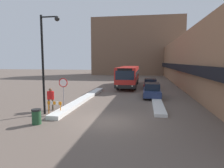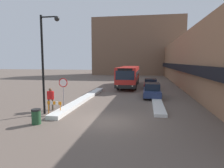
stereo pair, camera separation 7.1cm
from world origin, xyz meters
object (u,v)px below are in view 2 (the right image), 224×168
at_px(stop_sign, 63,86).
at_px(construction_barricade, 54,105).
at_px(parked_car_front, 152,90).
at_px(trash_bin, 36,117).
at_px(parked_car_back, 150,84).
at_px(city_bus, 129,76).
at_px(pedestrian, 50,97).
at_px(street_lamp, 46,55).

xyz_separation_m(stop_sign, construction_barricade, (0.16, -2.09, -1.15)).
distance_m(parked_car_front, trash_bin, 13.06).
relative_size(parked_car_back, construction_barricade, 3.89).
distance_m(city_bus, parked_car_back, 3.83).
relative_size(city_bus, pedestrian, 6.95).
relative_size(street_lamp, construction_barricade, 6.51).
xyz_separation_m(city_bus, trash_bin, (-4.08, -19.85, -1.22)).
bearing_deg(parked_car_back, trash_bin, -112.09).
height_order(city_bus, trash_bin, city_bus).
height_order(city_bus, parked_car_front, city_bus).
distance_m(parked_car_back, construction_barricade, 17.30).
height_order(parked_car_back, street_lamp, street_lamp).
bearing_deg(stop_sign, parked_car_front, 39.60).
distance_m(parked_car_front, pedestrian, 10.95).
height_order(parked_car_front, stop_sign, stop_sign).
xyz_separation_m(city_bus, parked_car_front, (3.28, -9.07, -0.94)).
bearing_deg(street_lamp, pedestrian, 105.39).
bearing_deg(city_bus, construction_barricade, -103.18).
xyz_separation_m(parked_car_front, trash_bin, (-7.36, -10.79, -0.28)).
bearing_deg(stop_sign, pedestrian, -120.16).
bearing_deg(trash_bin, stop_sign, 91.89).
height_order(parked_car_back, trash_bin, parked_car_back).
xyz_separation_m(city_bus, street_lamp, (-4.57, -17.46, 2.68)).
xyz_separation_m(stop_sign, pedestrian, (-0.63, -1.09, -0.74)).
distance_m(stop_sign, street_lamp, 3.37).
xyz_separation_m(parked_car_front, construction_barricade, (-7.35, -8.31, -0.09)).
height_order(street_lamp, pedestrian, street_lamp).
relative_size(stop_sign, street_lamp, 0.35).
height_order(stop_sign, pedestrian, stop_sign).
distance_m(city_bus, trash_bin, 20.31).
height_order(stop_sign, street_lamp, street_lamp).
relative_size(street_lamp, pedestrian, 4.01).
xyz_separation_m(parked_car_front, parked_car_back, (0.00, 7.36, -0.05)).
bearing_deg(city_bus, trash_bin, -101.62).
bearing_deg(parked_car_back, construction_barricade, -115.14).
xyz_separation_m(stop_sign, trash_bin, (0.15, -4.57, -1.34)).
height_order(city_bus, stop_sign, city_bus).
xyz_separation_m(city_bus, stop_sign, (-4.23, -15.28, 0.12)).
height_order(parked_car_front, street_lamp, street_lamp).
relative_size(parked_car_back, street_lamp, 0.60).
distance_m(street_lamp, trash_bin, 4.60).
bearing_deg(pedestrian, construction_barricade, -54.78).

